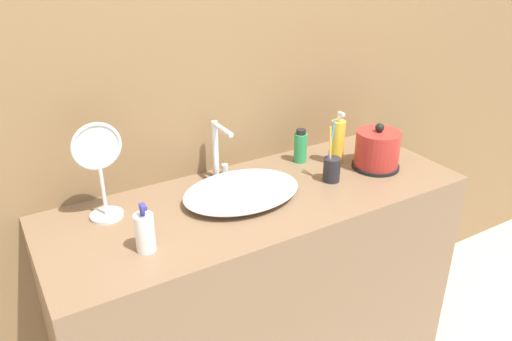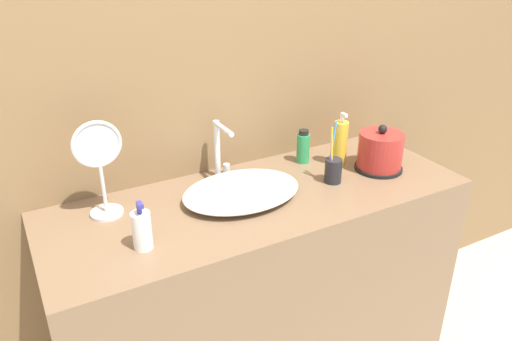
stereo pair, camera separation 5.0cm
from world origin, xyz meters
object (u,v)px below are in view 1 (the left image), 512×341
Objects in this scene: shampoo_bottle at (145,232)px; vanity_mirror at (99,165)px; faucet at (218,148)px; lotion_bottle at (337,142)px; mouthwash_bottle at (300,146)px; electric_kettle at (377,151)px; toothbrush_cup at (332,168)px.

vanity_mirror is at bearing 100.94° from shampoo_bottle.
faucet reaches higher than lotion_bottle.
mouthwash_bottle is at bearing 142.17° from lotion_bottle.
shampoo_bottle is at bearing -79.06° from vanity_mirror.
shampoo_bottle reaches higher than mouthwash_bottle.
electric_kettle is 0.99m from vanity_mirror.
lotion_bottle is at bearing -37.83° from mouthwash_bottle.
shampoo_bottle is at bearing -167.33° from lotion_bottle.
shampoo_bottle is (-0.38, -0.30, -0.06)m from faucet.
lotion_bottle is 1.58× the size of mouthwash_bottle.
faucet is 0.96× the size of toothbrush_cup.
vanity_mirror reaches higher than shampoo_bottle.
mouthwash_bottle is (-0.21, 0.19, -0.00)m from electric_kettle.
faucet reaches higher than electric_kettle.
vanity_mirror reaches higher than electric_kettle.
electric_kettle is 0.93m from shampoo_bottle.
mouthwash_bottle is at bearing -5.13° from faucet.
faucet is 0.43m from vanity_mirror.
shampoo_bottle is (-0.71, -0.08, 0.01)m from toothbrush_cup.
lotion_bottle is 0.66× the size of vanity_mirror.
toothbrush_cup reaches higher than shampoo_bottle.
electric_kettle is 1.19× the size of shampoo_bottle.
toothbrush_cup is 0.71× the size of vanity_mirror.
mouthwash_bottle is (0.71, 0.27, 0.00)m from shampoo_bottle.
toothbrush_cup is 0.19m from mouthwash_bottle.
faucet is 1.21× the size of electric_kettle.
mouthwash_bottle is (0.00, 0.19, 0.01)m from toothbrush_cup.
shampoo_bottle is 0.76m from mouthwash_bottle.
electric_kettle reaches higher than mouthwash_bottle.
lotion_bottle is (0.44, -0.11, -0.03)m from faucet.
faucet is at bearing 157.90° from electric_kettle.
faucet is 1.43× the size of shampoo_bottle.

